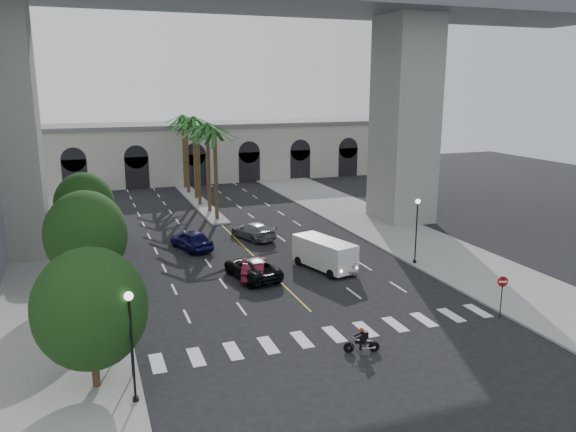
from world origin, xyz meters
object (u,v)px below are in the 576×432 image
object	(u,v)px
lamp_post_left_near	(131,338)
traffic_signal_far	(124,300)
traffic_signal_near	(130,330)
car_d	(253,231)
do_not_enter_sign	(502,288)
pedestrian_b	(103,300)
lamp_post_right	(417,225)
cargo_van	(325,253)
pedestrian_a	(119,308)
car_b	(254,268)
car_e	(191,240)
lamp_post_left_far	(108,226)
car_c	(252,268)
motorcycle_rider	(363,341)
car_a	(336,259)

from	to	relation	value
lamp_post_left_near	traffic_signal_far	bearing A→B (deg)	89.12
lamp_post_left_near	traffic_signal_near	xyz separation A→B (m)	(0.10, 2.50, -0.71)
car_d	do_not_enter_sign	xyz separation A→B (m)	(9.00, -22.70, 1.20)
car_d	pedestrian_b	bearing A→B (deg)	26.88
lamp_post_left_near	lamp_post_right	world-z (taller)	same
lamp_post_right	traffic_signal_near	xyz separation A→B (m)	(-22.70, -10.50, -0.71)
lamp_post_right	cargo_van	xyz separation A→B (m)	(-7.25, 1.32, -1.89)
pedestrian_a	lamp_post_right	bearing A→B (deg)	-18.75
car_b	do_not_enter_sign	world-z (taller)	do_not_enter_sign
car_d	car_e	distance (m)	6.17
lamp_post_left_far	do_not_enter_sign	bearing A→B (deg)	-40.81
lamp_post_left_far	car_b	bearing A→B (deg)	-33.49
pedestrian_a	do_not_enter_sign	xyz separation A→B (m)	(22.00, -7.01, 0.90)
lamp_post_right	do_not_enter_sign	distance (m)	11.02
car_c	car_d	distance (m)	10.83
motorcycle_rider	do_not_enter_sign	xyz separation A→B (m)	(10.00, 1.11, 1.32)
lamp_post_right	lamp_post_left_near	bearing A→B (deg)	-150.31
traffic_signal_far	motorcycle_rider	world-z (taller)	traffic_signal_far
lamp_post_left_near	pedestrian_b	size ratio (longest dim) A/B	3.51
car_d	car_b	bearing A→B (deg)	56.30
car_c	do_not_enter_sign	xyz separation A→B (m)	(12.17, -12.35, 1.18)
traffic_signal_far	cargo_van	world-z (taller)	traffic_signal_far
traffic_signal_far	do_not_enter_sign	world-z (taller)	traffic_signal_far
car_c	traffic_signal_far	bearing A→B (deg)	29.33
car_c	car_d	xyz separation A→B (m)	(3.17, 10.35, -0.02)
lamp_post_right	car_c	size ratio (longest dim) A/B	0.95
traffic_signal_far	car_a	world-z (taller)	traffic_signal_far
pedestrian_b	do_not_enter_sign	xyz separation A→B (m)	(22.82, -9.17, 1.05)
do_not_enter_sign	car_b	bearing A→B (deg)	152.39
lamp_post_left_far	car_d	xyz separation A→B (m)	(12.90, 3.79, -2.46)
pedestrian_b	car_b	bearing A→B (deg)	23.19
car_c	car_e	distance (m)	9.36
car_d	pedestrian_a	bearing A→B (deg)	32.84
traffic_signal_far	pedestrian_a	xyz separation A→B (m)	(-0.20, 2.60, -1.45)
cargo_van	pedestrian_a	bearing A→B (deg)	-177.41
car_e	do_not_enter_sign	world-z (taller)	do_not_enter_sign
lamp_post_right	car_d	distance (m)	15.59
lamp_post_left_far	car_e	xyz separation A→B (m)	(6.90, 2.36, -2.36)
cargo_van	pedestrian_b	bearing A→B (deg)	174.67
motorcycle_rider	car_b	size ratio (longest dim) A/B	0.41
car_d	pedestrian_b	xyz separation A→B (m)	(-13.82, -13.53, 0.15)
lamp_post_right	motorcycle_rider	world-z (taller)	lamp_post_right
traffic_signal_near	lamp_post_left_near	bearing A→B (deg)	-92.29
car_a	car_b	distance (m)	6.52
motorcycle_rider	traffic_signal_near	bearing A→B (deg)	-171.64
traffic_signal_far	do_not_enter_sign	bearing A→B (deg)	-11.43
cargo_van	motorcycle_rider	bearing A→B (deg)	-121.17
cargo_van	car_c	bearing A→B (deg)	162.99
traffic_signal_far	pedestrian_b	distance (m)	5.12
car_b	pedestrian_b	xyz separation A→B (m)	(-10.82, -3.19, 0.15)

